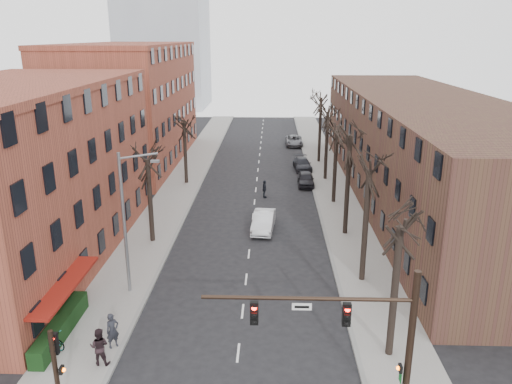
# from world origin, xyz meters

# --- Properties ---
(sidewalk_left) EXTENTS (4.00, 90.00, 0.15)m
(sidewalk_left) POSITION_xyz_m (-8.00, 35.00, 0.07)
(sidewalk_left) COLOR gray
(sidewalk_left) RESTS_ON ground
(sidewalk_right) EXTENTS (4.00, 90.00, 0.15)m
(sidewalk_right) POSITION_xyz_m (8.00, 35.00, 0.07)
(sidewalk_right) COLOR gray
(sidewalk_right) RESTS_ON ground
(building_left_near) EXTENTS (12.00, 26.00, 12.00)m
(building_left_near) POSITION_xyz_m (-16.00, 15.00, 6.00)
(building_left_near) COLOR brown
(building_left_near) RESTS_ON ground
(building_left_far) EXTENTS (12.00, 28.00, 14.00)m
(building_left_far) POSITION_xyz_m (-16.00, 44.00, 7.00)
(building_left_far) COLOR brown
(building_left_far) RESTS_ON ground
(building_right) EXTENTS (12.00, 50.00, 10.00)m
(building_right) POSITION_xyz_m (16.00, 30.00, 5.00)
(building_right) COLOR #482F21
(building_right) RESTS_ON ground
(awning_left) EXTENTS (1.20, 7.00, 0.15)m
(awning_left) POSITION_xyz_m (-9.40, 6.00, 0.00)
(awning_left) COLOR maroon
(awning_left) RESTS_ON ground
(hedge) EXTENTS (0.80, 6.00, 1.00)m
(hedge) POSITION_xyz_m (-9.50, 5.00, 0.65)
(hedge) COLOR black
(hedge) RESTS_ON sidewalk_left
(tree_right_a) EXTENTS (5.20, 5.20, 10.00)m
(tree_right_a) POSITION_xyz_m (7.60, 4.00, 0.00)
(tree_right_a) COLOR black
(tree_right_a) RESTS_ON ground
(tree_right_b) EXTENTS (5.20, 5.20, 10.80)m
(tree_right_b) POSITION_xyz_m (7.60, 12.00, 0.00)
(tree_right_b) COLOR black
(tree_right_b) RESTS_ON ground
(tree_right_c) EXTENTS (5.20, 5.20, 11.60)m
(tree_right_c) POSITION_xyz_m (7.60, 20.00, 0.00)
(tree_right_c) COLOR black
(tree_right_c) RESTS_ON ground
(tree_right_d) EXTENTS (5.20, 5.20, 10.00)m
(tree_right_d) POSITION_xyz_m (7.60, 28.00, 0.00)
(tree_right_d) COLOR black
(tree_right_d) RESTS_ON ground
(tree_right_e) EXTENTS (5.20, 5.20, 10.80)m
(tree_right_e) POSITION_xyz_m (7.60, 36.00, 0.00)
(tree_right_e) COLOR black
(tree_right_e) RESTS_ON ground
(tree_right_f) EXTENTS (5.20, 5.20, 11.60)m
(tree_right_f) POSITION_xyz_m (7.60, 44.00, 0.00)
(tree_right_f) COLOR black
(tree_right_f) RESTS_ON ground
(tree_left_a) EXTENTS (5.20, 5.20, 9.50)m
(tree_left_a) POSITION_xyz_m (-7.60, 18.00, 0.00)
(tree_left_a) COLOR black
(tree_left_a) RESTS_ON ground
(tree_left_b) EXTENTS (5.20, 5.20, 9.50)m
(tree_left_b) POSITION_xyz_m (-7.60, 34.00, 0.00)
(tree_left_b) COLOR black
(tree_left_b) RESTS_ON ground
(signal_mast_arm) EXTENTS (8.14, 0.30, 7.20)m
(signal_mast_arm) POSITION_xyz_m (5.45, -1.00, 4.40)
(signal_mast_arm) COLOR black
(signal_mast_arm) RESTS_ON ground
(signal_pole_left) EXTENTS (0.47, 0.44, 4.40)m
(signal_pole_left) POSITION_xyz_m (-6.99, -0.95, 2.61)
(signal_pole_left) COLOR black
(signal_pole_left) RESTS_ON ground
(streetlight) EXTENTS (2.45, 0.22, 9.03)m
(streetlight) POSITION_xyz_m (-7.03, 10.00, 5.01)
(streetlight) COLOR slate
(streetlight) RESTS_ON ground
(silver_sedan) EXTENTS (2.05, 4.86, 1.56)m
(silver_sedan) POSITION_xyz_m (1.00, 20.76, 0.78)
(silver_sedan) COLOR silver
(silver_sedan) RESTS_ON ground
(parked_car_near) EXTENTS (1.76, 4.26, 1.44)m
(parked_car_near) POSITION_xyz_m (5.30, 33.71, 0.72)
(parked_car_near) COLOR black
(parked_car_near) RESTS_ON ground
(parked_car_mid) EXTENTS (2.29, 4.90, 1.38)m
(parked_car_mid) POSITION_xyz_m (5.30, 40.32, 0.69)
(parked_car_mid) COLOR black
(parked_car_mid) RESTS_ON ground
(parked_car_far) EXTENTS (2.44, 5.18, 1.43)m
(parked_car_far) POSITION_xyz_m (4.90, 54.03, 0.72)
(parked_car_far) COLOR slate
(parked_car_far) RESTS_ON ground
(pedestrian_a) EXTENTS (0.81, 0.79, 1.88)m
(pedestrian_a) POSITION_xyz_m (-6.40, 4.12, 1.09)
(pedestrian_a) COLOR black
(pedestrian_a) RESTS_ON sidewalk_left
(pedestrian_b) EXTENTS (0.94, 0.74, 1.92)m
(pedestrian_b) POSITION_xyz_m (-6.61, 2.73, 1.11)
(pedestrian_b) COLOR black
(pedestrian_b) RESTS_ON sidewalk_left
(pedestrian_crossing) EXTENTS (0.60, 1.10, 1.78)m
(pedestrian_crossing) POSITION_xyz_m (0.94, 29.38, 0.89)
(pedestrian_crossing) COLOR black
(pedestrian_crossing) RESTS_ON ground
(bicycle) EXTENTS (1.98, 1.26, 0.98)m
(bicycle) POSITION_xyz_m (-9.60, 3.90, 0.64)
(bicycle) COLOR gray
(bicycle) RESTS_ON sidewalk_left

